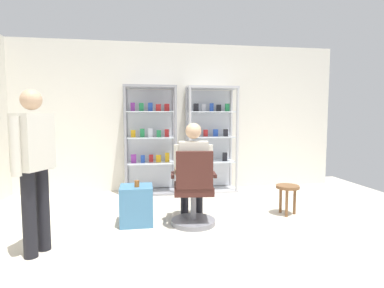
% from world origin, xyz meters
% --- Properties ---
extents(ground_plane, '(7.20, 7.20, 0.00)m').
position_xyz_m(ground_plane, '(0.00, 0.00, 0.00)').
color(ground_plane, beige).
extents(back_wall, '(6.00, 0.10, 2.70)m').
position_xyz_m(back_wall, '(0.00, 3.00, 1.35)').
color(back_wall, silver).
rests_on(back_wall, ground).
extents(display_cabinet_left, '(0.90, 0.45, 1.90)m').
position_xyz_m(display_cabinet_left, '(-0.55, 2.76, 0.97)').
color(display_cabinet_left, gray).
rests_on(display_cabinet_left, ground).
extents(display_cabinet_right, '(0.90, 0.45, 1.90)m').
position_xyz_m(display_cabinet_right, '(0.55, 2.76, 0.97)').
color(display_cabinet_right, '#B7B7BC').
rests_on(display_cabinet_right, ground).
extents(office_chair, '(0.59, 0.56, 0.96)m').
position_xyz_m(office_chair, '(-0.07, 0.95, 0.39)').
color(office_chair, slate).
rests_on(office_chair, ground).
extents(seated_shopkeeper, '(0.52, 0.59, 1.29)m').
position_xyz_m(seated_shopkeeper, '(-0.05, 1.12, 0.71)').
color(seated_shopkeeper, black).
rests_on(seated_shopkeeper, ground).
extents(storage_crate, '(0.41, 0.39, 0.49)m').
position_xyz_m(storage_crate, '(-0.77, 1.14, 0.25)').
color(storage_crate, teal).
rests_on(storage_crate, ground).
extents(tea_glass, '(0.06, 0.06, 0.08)m').
position_xyz_m(tea_glass, '(-0.77, 1.08, 0.53)').
color(tea_glass, brown).
rests_on(tea_glass, storage_crate).
extents(standing_customer, '(0.35, 0.48, 1.63)m').
position_xyz_m(standing_customer, '(-1.74, 0.42, 0.93)').
color(standing_customer, black).
rests_on(standing_customer, ground).
extents(wooden_stool, '(0.32, 0.32, 0.41)m').
position_xyz_m(wooden_stool, '(1.30, 1.19, 0.33)').
color(wooden_stool, brown).
rests_on(wooden_stool, ground).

